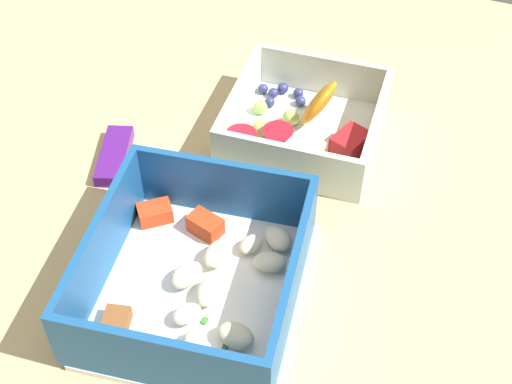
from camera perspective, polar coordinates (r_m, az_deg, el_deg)
table_surface at (r=62.76cm, az=-0.21°, el=-1.22°), size 80.00×80.00×2.00cm
pasta_container at (r=54.36cm, az=-4.73°, el=-6.76°), size 18.97×17.53×6.52cm
fruit_bowl at (r=66.50cm, az=3.69°, el=5.40°), size 14.58×14.47×5.74cm
candy_bar at (r=66.38cm, az=-11.27°, el=2.97°), size 7.40×4.45×1.20cm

